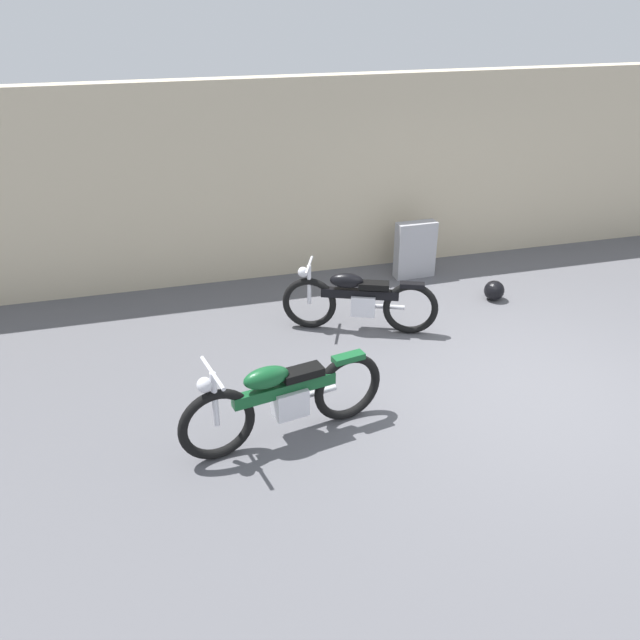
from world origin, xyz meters
The scene contains 6 objects.
ground_plane centered at (0.00, 0.00, 0.00)m, with size 40.00×40.00×0.00m, color #56565B.
building_wall centered at (0.00, 3.86, 1.39)m, with size 18.00×0.30×2.78m, color beige.
stone_marker centered at (-0.02, 3.15, 0.42)m, with size 0.59×0.20×0.83m, color #9E9EA3.
helmet centered at (0.72, 2.10, 0.14)m, with size 0.27×0.27×0.27m, color black.
motorcycle_green centered at (-2.72, -0.09, 0.45)m, with size 2.04×0.68×0.92m.
motorcycle_black centered at (-1.36, 1.77, 0.42)m, with size 1.81×0.90×0.86m.
Camera 1 is at (-3.74, -5.03, 3.88)m, focal length 36.57 mm.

